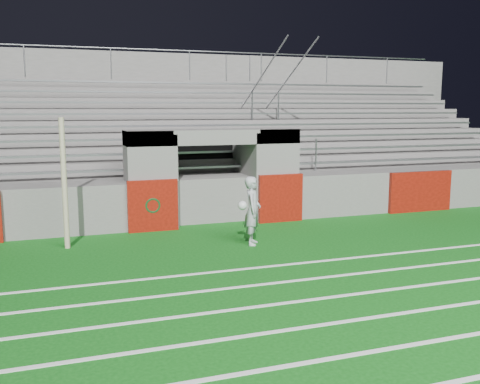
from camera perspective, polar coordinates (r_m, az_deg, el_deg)
name	(u,v)px	position (r m, az deg, el deg)	size (l,w,h in m)	color
ground	(258,254)	(11.87, 1.94, -6.58)	(90.00, 90.00, 0.00)	#0D5311
field_post	(64,184)	(12.67, -18.23, 0.83)	(0.12, 0.12, 2.97)	#BCB28C
field_markings	(392,348)	(7.69, 15.94, -15.72)	(28.00, 8.09, 0.01)	white
stadium_structure	(178,156)	(19.17, -6.62, 3.82)	(26.00, 8.48, 5.42)	#63605E
goalkeeper_with_ball	(252,211)	(12.47, 1.32, -1.99)	(0.75, 0.73, 1.61)	#ACB0B6
hose_coil	(152,205)	(14.02, -9.32, -1.35)	(0.60, 0.15, 0.60)	#0D4216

